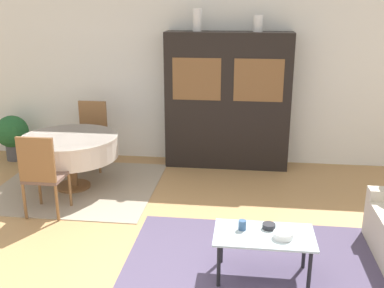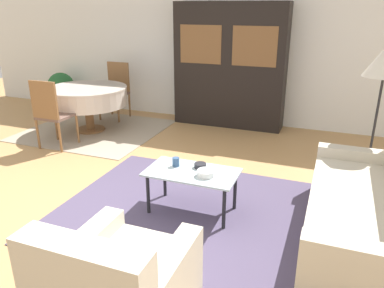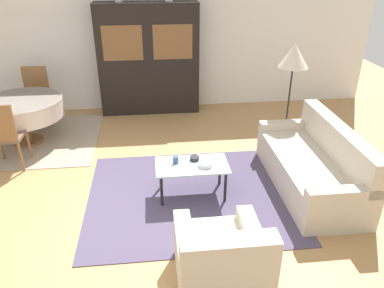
{
  "view_description": "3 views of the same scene",
  "coord_description": "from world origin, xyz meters",
  "px_view_note": "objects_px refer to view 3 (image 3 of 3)",
  "views": [
    {
      "loc": [
        0.79,
        -3.44,
        2.49
      ],
      "look_at": [
        0.2,
        1.4,
        0.95
      ],
      "focal_mm": 42.0,
      "sensor_mm": 36.0,
      "label": 1
    },
    {
      "loc": [
        2.24,
        -2.89,
        2.02
      ],
      "look_at": [
        1.0,
        0.3,
        0.75
      ],
      "focal_mm": 35.0,
      "sensor_mm": 36.0,
      "label": 2
    },
    {
      "loc": [
        0.55,
        -3.79,
        2.84
      ],
      "look_at": [
        1.0,
        0.3,
        0.75
      ],
      "focal_mm": 35.0,
      "sensor_mm": 36.0,
      "label": 3
    }
  ],
  "objects_px": {
    "floor_lamp": "(294,59)",
    "display_cabinet": "(149,60)",
    "coffee_table": "(192,168)",
    "dining_chair_far": "(36,92)",
    "couch": "(314,166)",
    "cup": "(176,160)",
    "armchair": "(221,263)",
    "dining_chair_near": "(4,133)",
    "bowl_small": "(195,158)",
    "bowl": "(206,164)",
    "dining_table": "(22,108)"
  },
  "relations": [
    {
      "from": "coffee_table",
      "to": "bowl_small",
      "type": "xyz_separation_m",
      "value": [
        0.05,
        0.11,
        0.08
      ]
    },
    {
      "from": "couch",
      "to": "dining_chair_far",
      "type": "height_order",
      "value": "dining_chair_far"
    },
    {
      "from": "couch",
      "to": "display_cabinet",
      "type": "bearing_deg",
      "value": 34.98
    },
    {
      "from": "dining_chair_far",
      "to": "bowl_small",
      "type": "height_order",
      "value": "dining_chair_far"
    },
    {
      "from": "dining_chair_near",
      "to": "dining_chair_far",
      "type": "height_order",
      "value": "same"
    },
    {
      "from": "dining_chair_far",
      "to": "floor_lamp",
      "type": "distance_m",
      "value": 4.59
    },
    {
      "from": "bowl",
      "to": "bowl_small",
      "type": "distance_m",
      "value": 0.2
    },
    {
      "from": "floor_lamp",
      "to": "dining_chair_far",
      "type": "bearing_deg",
      "value": 162.21
    },
    {
      "from": "display_cabinet",
      "to": "armchair",
      "type": "bearing_deg",
      "value": -82.75
    },
    {
      "from": "floor_lamp",
      "to": "dining_table",
      "type": "bearing_deg",
      "value": 173.4
    },
    {
      "from": "couch",
      "to": "display_cabinet",
      "type": "height_order",
      "value": "display_cabinet"
    },
    {
      "from": "coffee_table",
      "to": "dining_chair_far",
      "type": "xyz_separation_m",
      "value": [
        -2.58,
        2.74,
        0.17
      ]
    },
    {
      "from": "armchair",
      "to": "dining_table",
      "type": "relative_size",
      "value": 0.7
    },
    {
      "from": "dining_chair_far",
      "to": "floor_lamp",
      "type": "xyz_separation_m",
      "value": [
        4.29,
        -1.38,
        0.85
      ]
    },
    {
      "from": "cup",
      "to": "display_cabinet",
      "type": "bearing_deg",
      "value": 95.55
    },
    {
      "from": "dining_chair_far",
      "to": "bowl",
      "type": "relative_size",
      "value": 5.81
    },
    {
      "from": "bowl_small",
      "to": "cup",
      "type": "bearing_deg",
      "value": -168.24
    },
    {
      "from": "dining_chair_far",
      "to": "bowl",
      "type": "height_order",
      "value": "dining_chair_far"
    },
    {
      "from": "couch",
      "to": "dining_chair_far",
      "type": "relative_size",
      "value": 1.96
    },
    {
      "from": "armchair",
      "to": "dining_chair_near",
      "type": "height_order",
      "value": "dining_chair_near"
    },
    {
      "from": "floor_lamp",
      "to": "display_cabinet",
      "type": "bearing_deg",
      "value": 142.38
    },
    {
      "from": "armchair",
      "to": "bowl_small",
      "type": "distance_m",
      "value": 1.69
    },
    {
      "from": "display_cabinet",
      "to": "dining_chair_far",
      "type": "height_order",
      "value": "display_cabinet"
    },
    {
      "from": "couch",
      "to": "coffee_table",
      "type": "distance_m",
      "value": 1.64
    },
    {
      "from": "display_cabinet",
      "to": "floor_lamp",
      "type": "relative_size",
      "value": 1.26
    },
    {
      "from": "dining_table",
      "to": "floor_lamp",
      "type": "height_order",
      "value": "floor_lamp"
    },
    {
      "from": "cup",
      "to": "bowl",
      "type": "height_order",
      "value": "cup"
    },
    {
      "from": "armchair",
      "to": "dining_chair_near",
      "type": "relative_size",
      "value": 0.89
    },
    {
      "from": "dining_table",
      "to": "floor_lamp",
      "type": "relative_size",
      "value": 0.79
    },
    {
      "from": "display_cabinet",
      "to": "bowl",
      "type": "relative_size",
      "value": 11.85
    },
    {
      "from": "armchair",
      "to": "bowl",
      "type": "xyz_separation_m",
      "value": [
        0.07,
        1.52,
        0.18
      ]
    },
    {
      "from": "cup",
      "to": "coffee_table",
      "type": "bearing_deg",
      "value": -17.05
    },
    {
      "from": "dining_chair_far",
      "to": "dining_table",
      "type": "bearing_deg",
      "value": 90.0
    },
    {
      "from": "dining_table",
      "to": "floor_lamp",
      "type": "distance_m",
      "value": 4.4
    },
    {
      "from": "couch",
      "to": "bowl",
      "type": "bearing_deg",
      "value": 92.8
    },
    {
      "from": "cup",
      "to": "bowl",
      "type": "bearing_deg",
      "value": -17.18
    },
    {
      "from": "couch",
      "to": "armchair",
      "type": "xyz_separation_m",
      "value": [
        -1.54,
        -1.59,
        -0.0
      ]
    },
    {
      "from": "bowl_small",
      "to": "floor_lamp",
      "type": "bearing_deg",
      "value": 36.94
    },
    {
      "from": "display_cabinet",
      "to": "dining_table",
      "type": "bearing_deg",
      "value": -150.07
    },
    {
      "from": "dining_chair_near",
      "to": "bowl_small",
      "type": "distance_m",
      "value": 2.77
    },
    {
      "from": "bowl",
      "to": "bowl_small",
      "type": "relative_size",
      "value": 1.43
    },
    {
      "from": "couch",
      "to": "dining_chair_near",
      "type": "xyz_separation_m",
      "value": [
        -4.22,
        0.96,
        0.26
      ]
    },
    {
      "from": "cup",
      "to": "bowl_small",
      "type": "bearing_deg",
      "value": 11.76
    },
    {
      "from": "coffee_table",
      "to": "bowl_small",
      "type": "bearing_deg",
      "value": 67.99
    },
    {
      "from": "couch",
      "to": "display_cabinet",
      "type": "xyz_separation_m",
      "value": [
        -2.13,
        3.05,
        0.73
      ]
    },
    {
      "from": "display_cabinet",
      "to": "dining_chair_near",
      "type": "height_order",
      "value": "display_cabinet"
    },
    {
      "from": "cup",
      "to": "bowl",
      "type": "relative_size",
      "value": 0.53
    },
    {
      "from": "armchair",
      "to": "floor_lamp",
      "type": "distance_m",
      "value": 3.53
    },
    {
      "from": "couch",
      "to": "cup",
      "type": "height_order",
      "value": "couch"
    },
    {
      "from": "dining_table",
      "to": "bowl_small",
      "type": "xyz_separation_m",
      "value": [
        2.63,
        -1.75,
        -0.12
      ]
    }
  ]
}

